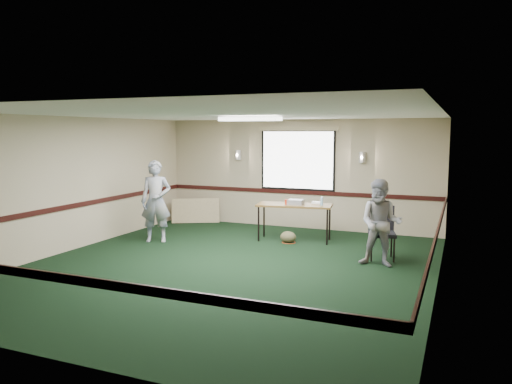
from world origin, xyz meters
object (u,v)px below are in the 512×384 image
at_px(folding_table, 294,207).
at_px(projector, 296,202).
at_px(person_right, 381,223).
at_px(person_left, 156,201).
at_px(conference_chair, 382,228).

height_order(folding_table, projector, projector).
distance_m(projector, person_right, 2.47).
distance_m(projector, person_left, 3.05).
height_order(conference_chair, person_left, person_left).
height_order(projector, person_left, person_left).
distance_m(folding_table, conference_chair, 2.17).
height_order(projector, conference_chair, conference_chair).
relative_size(folding_table, conference_chair, 1.72).
distance_m(conference_chair, person_left, 4.80).
height_order(conference_chair, person_right, person_right).
bearing_deg(projector, folding_table, 135.20).
distance_m(person_left, person_right, 4.85).
bearing_deg(folding_table, person_left, -164.32).
relative_size(folding_table, projector, 5.16).
distance_m(projector, conference_chair, 2.14).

